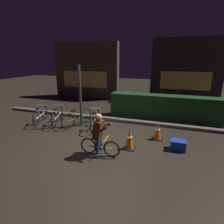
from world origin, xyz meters
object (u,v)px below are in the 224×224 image
object	(u,v)px
parked_bike_leftmost	(40,115)
parked_bike_center_right	(95,120)
traffic_cone_near	(130,139)
traffic_cone_far	(158,131)
street_post	(80,96)
parked_bike_center_left	(77,118)
parked_bike_left_mid	(57,116)
blue_crate	(178,145)
cyclist	(99,134)

from	to	relation	value
parked_bike_leftmost	parked_bike_center_right	distance (m)	2.49
parked_bike_center_right	traffic_cone_near	xyz separation A→B (m)	(1.70, -1.22, -0.03)
traffic_cone_far	parked_bike_leftmost	bearing A→B (deg)	179.09
street_post	parked_bike_center_left	bearing A→B (deg)	-154.57
street_post	parked_bike_left_mid	bearing A→B (deg)	-173.63
street_post	traffic_cone_near	size ratio (longest dim) A/B	3.76
street_post	blue_crate	xyz separation A→B (m)	(3.76, -0.90, -1.08)
parked_bike_left_mid	cyclist	xyz separation A→B (m)	(2.67, -1.81, 0.29)
street_post	cyclist	xyz separation A→B (m)	(1.60, -1.93, -0.60)
blue_crate	parked_bike_center_left	bearing A→B (deg)	168.06
parked_bike_leftmost	parked_bike_center_right	size ratio (longest dim) A/B	0.93
parked_bike_left_mid	traffic_cone_far	distance (m)	4.17
parked_bike_leftmost	cyclist	distance (m)	3.84
blue_crate	cyclist	bearing A→B (deg)	-154.37
traffic_cone_near	blue_crate	bearing A→B (deg)	15.75
traffic_cone_near	traffic_cone_far	world-z (taller)	traffic_cone_near
parked_bike_leftmost	blue_crate	world-z (taller)	parked_bike_leftmost
traffic_cone_near	blue_crate	distance (m)	1.48
traffic_cone_near	traffic_cone_far	bearing A→B (deg)	52.10
parked_bike_center_left	traffic_cone_far	bearing A→B (deg)	-74.97
parked_bike_center_left	blue_crate	world-z (taller)	parked_bike_center_left
street_post	parked_bike_leftmost	distance (m)	2.07
street_post	parked_bike_center_left	size ratio (longest dim) A/B	1.62
street_post	parked_bike_left_mid	world-z (taller)	street_post
parked_bike_center_left	traffic_cone_near	xyz separation A→B (m)	(2.49, -1.23, -0.02)
parked_bike_leftmost	parked_bike_center_left	distance (m)	1.70
street_post	parked_bike_center_left	world-z (taller)	street_post
parked_bike_leftmost	parked_bike_center_left	xyz separation A→B (m)	(1.69, 0.18, 0.00)
parked_bike_left_mid	blue_crate	size ratio (longest dim) A/B	3.51
parked_bike_center_left	traffic_cone_near	world-z (taller)	parked_bike_center_left
traffic_cone_near	cyclist	bearing A→B (deg)	-139.33
cyclist	traffic_cone_far	bearing A→B (deg)	45.09
street_post	parked_bike_leftmost	bearing A→B (deg)	-172.15
traffic_cone_far	cyclist	world-z (taller)	cyclist
street_post	cyclist	size ratio (longest dim) A/B	1.98
street_post	parked_bike_left_mid	size ratio (longest dim) A/B	1.59
parked_bike_left_mid	parked_bike_center_right	size ratio (longest dim) A/B	0.96
street_post	parked_bike_center_right	world-z (taller)	street_post
parked_bike_center_right	cyclist	world-z (taller)	cyclist
parked_bike_leftmost	traffic_cone_near	size ratio (longest dim) A/B	2.29
parked_bike_left_mid	traffic_cone_near	size ratio (longest dim) A/B	2.36
parked_bike_leftmost	parked_bike_left_mid	xyz separation A→B (m)	(0.77, 0.13, 0.01)
parked_bike_left_mid	traffic_cone_near	xyz separation A→B (m)	(3.41, -1.18, -0.02)
cyclist	parked_bike_center_right	bearing A→B (deg)	115.37
cyclist	parked_bike_leftmost	bearing A→B (deg)	152.04
parked_bike_center_right	cyclist	distance (m)	2.10
street_post	blue_crate	distance (m)	4.01
street_post	blue_crate	world-z (taller)	street_post
parked_bike_center_right	parked_bike_left_mid	bearing A→B (deg)	78.33
street_post	traffic_cone_near	distance (m)	2.83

